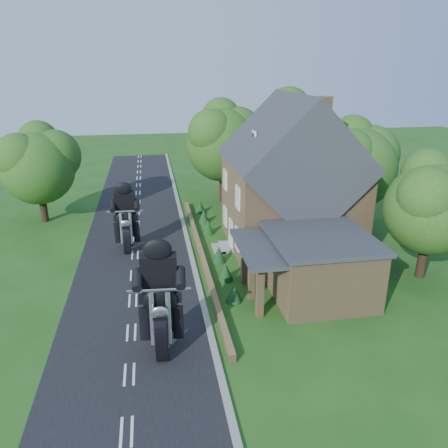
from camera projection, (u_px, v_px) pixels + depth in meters
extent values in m
plane|color=#1D4B15|center=(133.00, 301.00, 23.32)|extent=(120.00, 120.00, 0.00)
cube|color=black|center=(133.00, 300.00, 23.32)|extent=(7.00, 80.00, 0.02)
cube|color=gray|center=(201.00, 294.00, 23.88)|extent=(0.30, 80.00, 0.12)
cube|color=#93734A|center=(201.00, 254.00, 28.56)|extent=(0.30, 22.00, 0.40)
cube|color=#93734A|center=(290.00, 204.00, 29.51)|extent=(8.00, 8.00, 6.00)
cube|color=#2C2F34|center=(292.00, 160.00, 28.47)|extent=(8.48, 8.64, 8.48)
cube|color=#93734A|center=(325.00, 109.00, 27.69)|extent=(0.60, 0.90, 1.60)
cube|color=white|center=(254.00, 138.00, 27.54)|extent=(0.12, 0.80, 0.90)
cube|color=black|center=(253.00, 138.00, 27.53)|extent=(0.04, 0.55, 0.65)
cube|color=white|center=(231.00, 234.00, 29.53)|extent=(0.10, 1.10, 2.10)
cube|color=gray|center=(226.00, 247.00, 29.79)|extent=(0.80, 1.60, 0.30)
cube|color=gray|center=(218.00, 248.00, 29.73)|extent=(0.80, 1.60, 0.15)
cube|color=white|center=(237.00, 239.00, 27.31)|extent=(0.10, 1.10, 1.40)
cube|color=black|center=(237.00, 239.00, 27.30)|extent=(0.04, 0.92, 1.22)
cube|color=white|center=(225.00, 216.00, 31.38)|extent=(0.10, 1.10, 1.40)
cube|color=black|center=(225.00, 216.00, 31.37)|extent=(0.04, 0.92, 1.22)
cube|color=white|center=(238.00, 198.00, 26.38)|extent=(0.10, 1.10, 1.40)
cube|color=black|center=(237.00, 198.00, 26.37)|extent=(0.04, 0.92, 1.22)
cube|color=white|center=(225.00, 180.00, 30.45)|extent=(0.10, 1.10, 1.40)
cube|color=black|center=(225.00, 180.00, 30.44)|extent=(0.04, 0.92, 1.22)
cube|color=#93734A|center=(318.00, 266.00, 23.62)|extent=(5.00, 5.60, 3.20)
cube|color=#2C2F34|center=(321.00, 237.00, 23.03)|extent=(5.30, 5.94, 0.24)
cube|color=#2C2F34|center=(264.00, 247.00, 22.66)|extent=(2.60, 5.32, 0.22)
cube|color=#93734A|center=(260.00, 291.00, 21.43)|extent=(0.35, 0.35, 2.80)
cube|color=#93734A|center=(252.00, 275.00, 23.10)|extent=(0.35, 0.35, 2.80)
cube|color=#93734A|center=(244.00, 261.00, 24.76)|extent=(0.35, 0.35, 2.80)
cylinder|color=black|center=(426.00, 255.00, 25.54)|extent=(0.56, 0.56, 2.80)
sphere|color=#244D16|center=(435.00, 209.00, 24.57)|extent=(5.20, 5.20, 5.20)
sphere|color=#244D16|center=(431.00, 196.00, 23.34)|extent=(3.22, 3.22, 3.22)
sphere|color=#244D16|center=(430.00, 173.00, 24.92)|extent=(2.86, 2.86, 2.86)
cylinder|color=black|center=(354.00, 209.00, 33.29)|extent=(0.56, 0.56, 3.00)
sphere|color=#244D16|center=(358.00, 168.00, 32.20)|extent=(6.00, 6.00, 6.00)
sphere|color=#244D16|center=(373.00, 154.00, 32.66)|extent=(4.32, 4.32, 4.32)
sphere|color=#244D16|center=(352.00, 155.00, 30.79)|extent=(3.72, 3.72, 3.72)
sphere|color=#244D16|center=(355.00, 137.00, 32.61)|extent=(3.30, 3.30, 3.30)
cylinder|color=black|center=(292.00, 182.00, 39.73)|extent=(0.56, 0.56, 3.60)
sphere|color=#244D16|center=(294.00, 140.00, 38.42)|extent=(7.20, 7.20, 7.20)
sphere|color=#244D16|center=(310.00, 126.00, 38.97)|extent=(5.18, 5.18, 5.18)
sphere|color=#244D16|center=(285.00, 126.00, 36.73)|extent=(4.46, 4.46, 4.46)
sphere|color=#244D16|center=(292.00, 109.00, 38.90)|extent=(3.96, 3.96, 3.96)
cylinder|color=black|center=(225.00, 183.00, 39.73)|extent=(0.56, 0.56, 3.40)
sphere|color=#244D16|center=(225.00, 145.00, 38.54)|extent=(6.40, 6.40, 6.40)
sphere|color=#244D16|center=(240.00, 133.00, 39.03)|extent=(4.61, 4.61, 4.61)
sphere|color=#244D16|center=(214.00, 132.00, 37.03)|extent=(3.97, 3.97, 3.97)
sphere|color=#244D16|center=(224.00, 117.00, 38.96)|extent=(3.52, 3.52, 3.52)
cylinder|color=black|center=(46.00, 204.00, 34.67)|extent=(0.56, 0.56, 2.80)
sphere|color=#244D16|center=(41.00, 168.00, 33.66)|extent=(5.60, 5.60, 5.60)
sphere|color=#244D16|center=(58.00, 155.00, 34.09)|extent=(4.03, 4.03, 4.03)
sphere|color=#244D16|center=(22.00, 156.00, 32.34)|extent=(3.47, 3.47, 3.47)
sphere|color=#244D16|center=(42.00, 140.00, 34.03)|extent=(3.08, 3.08, 3.08)
cone|color=#113717|center=(234.00, 292.00, 23.05)|extent=(0.90, 0.90, 1.10)
cone|color=#113717|center=(226.00, 272.00, 25.36)|extent=(0.90, 0.90, 1.10)
cone|color=#113717|center=(219.00, 254.00, 27.67)|extent=(0.90, 0.90, 1.10)
cone|color=#113717|center=(208.00, 227.00, 32.30)|extent=(0.90, 0.90, 1.10)
cone|color=#113717|center=(204.00, 216.00, 34.61)|extent=(0.90, 0.90, 1.10)
cone|color=#113717|center=(200.00, 207.00, 36.92)|extent=(0.90, 0.90, 1.10)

